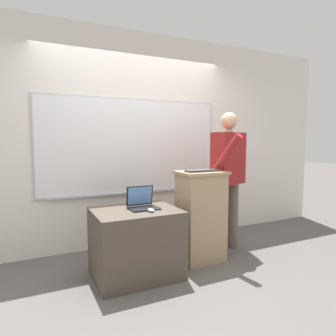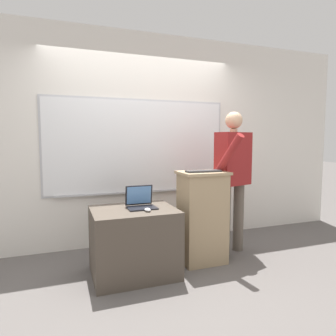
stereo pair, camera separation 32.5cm
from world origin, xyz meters
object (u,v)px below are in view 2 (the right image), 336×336
at_px(wireless_keyboard, 203,171).
at_px(person_presenter, 233,172).
at_px(laptop, 140,201).
at_px(side_desk, 134,242).
at_px(lectern_podium, 202,217).
at_px(computer_mouse_by_laptop, 148,210).

bearing_deg(wireless_keyboard, person_presenter, 19.91).
bearing_deg(wireless_keyboard, laptop, 176.96).
height_order(side_desk, wireless_keyboard, wireless_keyboard).
xyz_separation_m(lectern_podium, computer_mouse_by_laptop, (-0.71, -0.21, 0.19)).
height_order(side_desk, laptop, laptop).
bearing_deg(computer_mouse_by_laptop, person_presenter, 16.06).
relative_size(laptop, wireless_keyboard, 0.74).
xyz_separation_m(lectern_podium, wireless_keyboard, (-0.02, -0.05, 0.53)).
bearing_deg(wireless_keyboard, computer_mouse_by_laptop, -166.79).
bearing_deg(side_desk, laptop, 28.70).
bearing_deg(side_desk, computer_mouse_by_laptop, -56.14).
bearing_deg(computer_mouse_by_laptop, lectern_podium, 16.79).
bearing_deg(lectern_podium, side_desk, -175.82).
bearing_deg(computer_mouse_by_laptop, laptop, 95.71).
relative_size(lectern_podium, computer_mouse_by_laptop, 10.42).
xyz_separation_m(lectern_podium, person_presenter, (0.48, 0.13, 0.49)).
relative_size(side_desk, person_presenter, 0.49).
xyz_separation_m(side_desk, computer_mouse_by_laptop, (0.10, -0.15, 0.36)).
bearing_deg(laptop, lectern_podium, 1.08).
bearing_deg(person_presenter, laptop, 170.63).
bearing_deg(person_presenter, lectern_podium, 178.93).
distance_m(laptop, wireless_keyboard, 0.77).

